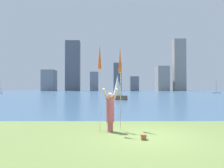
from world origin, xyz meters
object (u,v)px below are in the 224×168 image
kite_flag_right (120,62)px  sailboat_5 (118,88)px  sailboat_0 (0,88)px  kite_flag_left (100,59)px  sailboat_3 (216,92)px  bag (143,137)px  person (110,110)px

kite_flag_right → sailboat_5: sailboat_5 is taller
sailboat_0 → kite_flag_right: bearing=-55.7°
kite_flag_left → sailboat_0: 58.29m
kite_flag_left → sailboat_5: size_ratio=0.68×
kite_flag_right → sailboat_0: size_ratio=0.96×
sailboat_3 → bag: bearing=-120.0°
kite_flag_right → sailboat_3: sailboat_3 is taller
kite_flag_left → sailboat_0: (-31.88, 48.77, -1.59)m
kite_flag_left → kite_flag_right: size_ratio=0.99×
bag → sailboat_3: 63.52m
kite_flag_right → sailboat_5: bearing=88.6°
bag → sailboat_0: size_ratio=0.05×
sailboat_0 → kite_flag_left: bearing=-56.8°
person → sailboat_3: bearing=48.2°
person → kite_flag_left: (-0.45, -0.13, 2.21)m
bag → sailboat_5: sailboat_5 is taller
kite_flag_left → kite_flag_right: (0.91, 0.73, -0.01)m
person → sailboat_5: sailboat_5 is taller
sailboat_0 → sailboat_5: size_ratio=0.72×
sailboat_3 → sailboat_5: 45.13m
sailboat_3 → sailboat_0: bearing=-175.6°
sailboat_0 → person: bearing=-56.4°
person → bag: 1.98m
sailboat_3 → kite_flag_left: bearing=-121.9°
person → kite_flag_right: bearing=42.6°
person → sailboat_0: (-32.34, 48.64, 0.63)m
person → kite_flag_right: kite_flag_right is taller
person → bag: size_ratio=8.72×
sailboat_5 → kite_flag_right: bearing=-91.4°
sailboat_0 → sailboat_5: bearing=-38.7°
sailboat_0 → sailboat_5: (33.31, -26.69, 0.27)m
bag → person: bearing=133.7°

